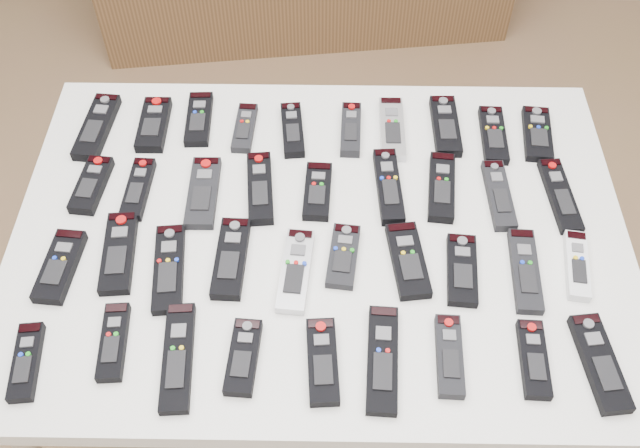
{
  "coord_description": "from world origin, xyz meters",
  "views": [
    {
      "loc": [
        -0.12,
        -0.81,
        1.93
      ],
      "look_at": [
        -0.14,
        0.07,
        0.8
      ],
      "focal_mm": 40.0,
      "sensor_mm": 36.0,
      "label": 1
    }
  ],
  "objects_px": {
    "remote_22": "(231,258)",
    "remote_28": "(577,265)",
    "remote_0": "(97,127)",
    "remote_37": "(600,363)",
    "remote_30": "(114,342)",
    "remote_23": "(296,271)",
    "remote_13": "(260,188)",
    "remote_5": "(351,129)",
    "remote_9": "(537,134)",
    "remote_18": "(560,195)",
    "remote_34": "(382,359)",
    "remote_8": "(493,135)",
    "remote_33": "(323,361)",
    "remote_1": "(154,124)",
    "remote_3": "(245,128)",
    "remote_25": "(408,260)",
    "remote_4": "(293,130)",
    "remote_24": "(343,256)",
    "remote_15": "(389,186)",
    "remote_2": "(199,119)",
    "remote_27": "(525,271)",
    "table": "(320,247)",
    "remote_31": "(178,357)",
    "remote_21": "(169,268)",
    "remote_19": "(60,266)",
    "remote_14": "(318,191)",
    "remote_20": "(119,253)",
    "remote_35": "(449,356)",
    "remote_17": "(499,195)",
    "remote_36": "(534,359)",
    "remote_32": "(243,357)",
    "remote_12": "(203,192)",
    "remote_10": "(91,185)",
    "remote_6": "(392,129)"
  },
  "relations": [
    {
      "from": "remote_25",
      "to": "remote_35",
      "type": "bearing_deg",
      "value": -80.88
    },
    {
      "from": "remote_27",
      "to": "remote_28",
      "type": "distance_m",
      "value": 0.1
    },
    {
      "from": "remote_19",
      "to": "remote_21",
      "type": "bearing_deg",
      "value": 4.87
    },
    {
      "from": "remote_18",
      "to": "remote_22",
      "type": "relative_size",
      "value": 1.06
    },
    {
      "from": "remote_3",
      "to": "remote_14",
      "type": "xyz_separation_m",
      "value": [
        0.17,
        -0.19,
        0.0
      ]
    },
    {
      "from": "remote_24",
      "to": "remote_25",
      "type": "height_order",
      "value": "remote_25"
    },
    {
      "from": "remote_9",
      "to": "remote_36",
      "type": "height_order",
      "value": "remote_36"
    },
    {
      "from": "remote_18",
      "to": "remote_32",
      "type": "distance_m",
      "value": 0.74
    },
    {
      "from": "remote_28",
      "to": "remote_30",
      "type": "relative_size",
      "value": 1.02
    },
    {
      "from": "remote_37",
      "to": "remote_30",
      "type": "bearing_deg",
      "value": 171.22
    },
    {
      "from": "remote_13",
      "to": "remote_22",
      "type": "relative_size",
      "value": 1.02
    },
    {
      "from": "table",
      "to": "remote_37",
      "type": "height_order",
      "value": "remote_37"
    },
    {
      "from": "remote_4",
      "to": "remote_34",
      "type": "distance_m",
      "value": 0.6
    },
    {
      "from": "remote_27",
      "to": "remote_34",
      "type": "distance_m",
      "value": 0.34
    },
    {
      "from": "remote_12",
      "to": "remote_31",
      "type": "xyz_separation_m",
      "value": [
        -0.0,
        -0.38,
        0.0
      ]
    },
    {
      "from": "remote_10",
      "to": "remote_34",
      "type": "height_order",
      "value": "remote_10"
    },
    {
      "from": "remote_31",
      "to": "remote_23",
      "type": "bearing_deg",
      "value": 39.03
    },
    {
      "from": "remote_14",
      "to": "remote_35",
      "type": "xyz_separation_m",
      "value": [
        0.24,
        -0.38,
        0.0
      ]
    },
    {
      "from": "remote_0",
      "to": "remote_13",
      "type": "xyz_separation_m",
      "value": [
        0.38,
        -0.18,
        0.0
      ]
    },
    {
      "from": "remote_14",
      "to": "remote_23",
      "type": "xyz_separation_m",
      "value": [
        -0.04,
        -0.2,
        -0.0
      ]
    },
    {
      "from": "remote_1",
      "to": "remote_35",
      "type": "height_order",
      "value": "same"
    },
    {
      "from": "remote_1",
      "to": "remote_32",
      "type": "xyz_separation_m",
      "value": [
        0.25,
        -0.58,
        0.0
      ]
    },
    {
      "from": "remote_23",
      "to": "remote_4",
      "type": "bearing_deg",
      "value": 98.17
    },
    {
      "from": "remote_0",
      "to": "remote_37",
      "type": "height_order",
      "value": "remote_0"
    },
    {
      "from": "remote_12",
      "to": "remote_6",
      "type": "bearing_deg",
      "value": 25.0
    },
    {
      "from": "remote_14",
      "to": "remote_33",
      "type": "xyz_separation_m",
      "value": [
        0.02,
        -0.39,
        0.0
      ]
    },
    {
      "from": "remote_17",
      "to": "remote_20",
      "type": "height_order",
      "value": "same"
    },
    {
      "from": "remote_1",
      "to": "remote_3",
      "type": "relative_size",
      "value": 1.11
    },
    {
      "from": "remote_8",
      "to": "remote_33",
      "type": "xyz_separation_m",
      "value": [
        -0.38,
        -0.57,
        0.0
      ]
    },
    {
      "from": "remote_0",
      "to": "remote_12",
      "type": "distance_m",
      "value": 0.32
    },
    {
      "from": "remote_12",
      "to": "remote_20",
      "type": "xyz_separation_m",
      "value": [
        -0.15,
        -0.16,
        0.0
      ]
    },
    {
      "from": "remote_5",
      "to": "remote_9",
      "type": "xyz_separation_m",
      "value": [
        0.42,
        -0.01,
        -0.0
      ]
    },
    {
      "from": "remote_2",
      "to": "remote_12",
      "type": "bearing_deg",
      "value": -82.97
    },
    {
      "from": "remote_27",
      "to": "remote_33",
      "type": "height_order",
      "value": "remote_33"
    },
    {
      "from": "remote_4",
      "to": "remote_10",
      "type": "bearing_deg",
      "value": -163.44
    },
    {
      "from": "remote_10",
      "to": "remote_30",
      "type": "height_order",
      "value": "remote_10"
    },
    {
      "from": "remote_15",
      "to": "remote_2",
      "type": "bearing_deg",
      "value": 151.36
    },
    {
      "from": "remote_18",
      "to": "remote_34",
      "type": "height_order",
      "value": "remote_34"
    },
    {
      "from": "remote_4",
      "to": "remote_21",
      "type": "bearing_deg",
      "value": -126.21
    },
    {
      "from": "remote_22",
      "to": "remote_30",
      "type": "bearing_deg",
      "value": -134.18
    },
    {
      "from": "remote_22",
      "to": "remote_23",
      "type": "relative_size",
      "value": 0.98
    },
    {
      "from": "remote_25",
      "to": "remote_28",
      "type": "height_order",
      "value": "remote_25"
    },
    {
      "from": "table",
      "to": "remote_0",
      "type": "bearing_deg",
      "value": 151.46
    },
    {
      "from": "remote_28",
      "to": "remote_4",
      "type": "bearing_deg",
      "value": 155.53
    },
    {
      "from": "remote_14",
      "to": "remote_20",
      "type": "height_order",
      "value": "same"
    },
    {
      "from": "remote_22",
      "to": "remote_28",
      "type": "height_order",
      "value": "remote_22"
    },
    {
      "from": "remote_10",
      "to": "remote_30",
      "type": "xyz_separation_m",
      "value": [
        0.12,
        -0.37,
        -0.0
      ]
    },
    {
      "from": "remote_8",
      "to": "remote_34",
      "type": "relative_size",
      "value": 0.81
    },
    {
      "from": "remote_5",
      "to": "remote_13",
      "type": "relative_size",
      "value": 0.83
    },
    {
      "from": "remote_24",
      "to": "remote_27",
      "type": "bearing_deg",
      "value": 2.05
    }
  ]
}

